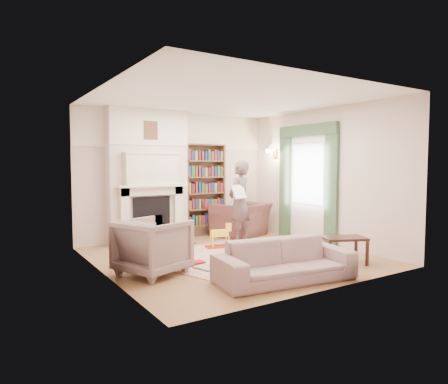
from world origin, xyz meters
TOP-DOWN VIEW (x-y plane):
  - floor at (0.00, 0.00)m, footprint 4.50×4.50m
  - ceiling at (0.00, 0.00)m, footprint 4.50×4.50m
  - wall_back at (0.00, 2.25)m, footprint 4.50×0.00m
  - wall_front at (0.00, -2.25)m, footprint 4.50×0.00m
  - wall_left at (-2.25, 0.00)m, footprint 0.00×4.50m
  - wall_right at (2.25, 0.00)m, footprint 0.00×4.50m
  - fireplace at (-0.75, 2.05)m, footprint 1.70×0.58m
  - bookcase at (0.65, 2.12)m, footprint 1.00×0.24m
  - window at (2.23, 0.40)m, footprint 0.02×0.90m
  - curtain_left at (2.20, -0.30)m, footprint 0.07×0.32m
  - curtain_right at (2.20, 1.10)m, footprint 0.07×0.32m
  - pelmet at (2.19, 0.40)m, footprint 0.09×1.70m
  - wall_sconce at (2.03, 1.50)m, footprint 0.20×0.24m
  - rug at (-0.11, 0.09)m, footprint 3.10×2.72m
  - armchair_reading at (1.34, 1.64)m, footprint 1.44×1.34m
  - armchair_left at (-1.62, -0.30)m, footprint 1.20×1.18m
  - sofa at (-0.18, -1.65)m, footprint 2.08×1.04m
  - man_reading at (0.89, 1.04)m, footprint 0.74×0.63m
  - newspaper at (0.74, 0.84)m, footprint 0.43×0.28m
  - coffee_table at (1.31, -1.41)m, footprint 0.82×0.70m
  - paraffin_heater at (-1.06, 1.20)m, footprint 0.28×0.28m
  - rocking_horse at (0.21, 0.74)m, footprint 0.59×0.34m
  - board_game at (-0.77, -0.49)m, footprint 0.42×0.42m
  - game_box_lid at (-0.84, -0.19)m, footprint 0.31×0.22m
  - comic_annuals at (0.30, -0.46)m, footprint 0.85×0.61m

SIDE VIEW (x-z plane):
  - floor at x=0.00m, z-range 0.00..0.00m
  - rug at x=-0.11m, z-range 0.00..0.01m
  - comic_annuals at x=0.30m, z-range 0.01..0.03m
  - board_game at x=-0.77m, z-range 0.01..0.04m
  - game_box_lid at x=-0.84m, z-range 0.01..0.06m
  - coffee_table at x=1.31m, z-range 0.00..0.45m
  - rocking_horse at x=0.21m, z-range 0.00..0.48m
  - paraffin_heater at x=-1.06m, z-range 0.00..0.55m
  - sofa at x=-0.18m, z-range 0.00..0.58m
  - armchair_reading at x=1.34m, z-range 0.00..0.76m
  - armchair_left at x=-1.62m, z-range 0.00..0.84m
  - man_reading at x=0.89m, z-range 0.00..1.73m
  - newspaper at x=0.74m, z-range 0.95..1.24m
  - bookcase at x=0.65m, z-range 0.25..2.10m
  - curtain_left at x=2.20m, z-range 0.00..2.40m
  - curtain_right at x=2.20m, z-range 0.00..2.40m
  - fireplace at x=-0.75m, z-range -0.01..2.79m
  - wall_back at x=0.00m, z-range -0.85..3.65m
  - wall_front at x=0.00m, z-range -0.85..3.65m
  - wall_left at x=-2.25m, z-range -0.85..3.65m
  - wall_right at x=2.25m, z-range -0.85..3.65m
  - window at x=2.23m, z-range 0.80..2.10m
  - wall_sconce at x=2.03m, z-range 1.78..2.02m
  - pelmet at x=2.19m, z-range 2.26..2.50m
  - ceiling at x=0.00m, z-range 2.80..2.80m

